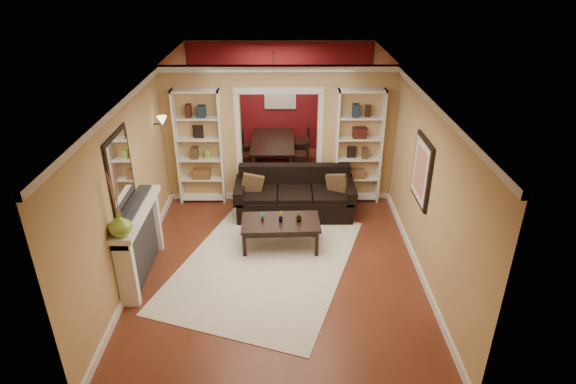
{
  "coord_description": "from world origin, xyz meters",
  "views": [
    {
      "loc": [
        0.11,
        -7.74,
        4.57
      ],
      "look_at": [
        0.16,
        -0.8,
        1.1
      ],
      "focal_mm": 30.0,
      "sensor_mm": 36.0,
      "label": 1
    }
  ],
  "objects_px": {
    "fireplace": "(141,243)",
    "coffee_table": "(281,234)",
    "sofa": "(295,193)",
    "bookshelf_right": "(358,147)",
    "bookshelf_left": "(200,148)",
    "dining_table": "(274,153)"
  },
  "relations": [
    {
      "from": "coffee_table",
      "to": "bookshelf_left",
      "type": "relative_size",
      "value": 0.57
    },
    {
      "from": "coffee_table",
      "to": "dining_table",
      "type": "bearing_deg",
      "value": 90.65
    },
    {
      "from": "sofa",
      "to": "bookshelf_right",
      "type": "relative_size",
      "value": 0.99
    },
    {
      "from": "bookshelf_left",
      "to": "dining_table",
      "type": "xyz_separation_m",
      "value": [
        1.41,
        1.78,
        -0.84
      ]
    },
    {
      "from": "bookshelf_left",
      "to": "bookshelf_right",
      "type": "bearing_deg",
      "value": 0.0
    },
    {
      "from": "fireplace",
      "to": "bookshelf_right",
      "type": "bearing_deg",
      "value": 34.8
    },
    {
      "from": "sofa",
      "to": "fireplace",
      "type": "xyz_separation_m",
      "value": [
        -2.39,
        -1.95,
        0.14
      ]
    },
    {
      "from": "fireplace",
      "to": "dining_table",
      "type": "xyz_separation_m",
      "value": [
        1.95,
        4.31,
        -0.27
      ]
    },
    {
      "from": "sofa",
      "to": "bookshelf_left",
      "type": "xyz_separation_m",
      "value": [
        -1.85,
        0.58,
        0.71
      ]
    },
    {
      "from": "fireplace",
      "to": "dining_table",
      "type": "bearing_deg",
      "value": 65.62
    },
    {
      "from": "dining_table",
      "to": "bookshelf_right",
      "type": "bearing_deg",
      "value": -136.6
    },
    {
      "from": "coffee_table",
      "to": "bookshelf_left",
      "type": "height_order",
      "value": "bookshelf_left"
    },
    {
      "from": "dining_table",
      "to": "sofa",
      "type": "bearing_deg",
      "value": -169.66
    },
    {
      "from": "dining_table",
      "to": "fireplace",
      "type": "bearing_deg",
      "value": 155.62
    },
    {
      "from": "bookshelf_right",
      "to": "coffee_table",
      "type": "bearing_deg",
      "value": -131.04
    },
    {
      "from": "sofa",
      "to": "dining_table",
      "type": "height_order",
      "value": "sofa"
    },
    {
      "from": "fireplace",
      "to": "coffee_table",
      "type": "bearing_deg",
      "value": 20.38
    },
    {
      "from": "bookshelf_right",
      "to": "fireplace",
      "type": "height_order",
      "value": "bookshelf_right"
    },
    {
      "from": "bookshelf_left",
      "to": "coffee_table",
      "type": "bearing_deg",
      "value": -47.68
    },
    {
      "from": "bookshelf_left",
      "to": "fireplace",
      "type": "relative_size",
      "value": 1.35
    },
    {
      "from": "bookshelf_left",
      "to": "sofa",
      "type": "bearing_deg",
      "value": -17.45
    },
    {
      "from": "bookshelf_right",
      "to": "fireplace",
      "type": "bearing_deg",
      "value": -145.2
    }
  ]
}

